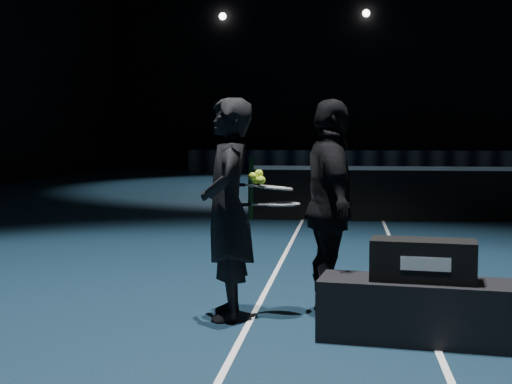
# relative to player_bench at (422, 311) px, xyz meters

# --- Properties ---
(wall_back) EXTENTS (30.00, 0.00, 30.00)m
(wall_back) POSITION_rel_player_bench_xyz_m (4.19, 25.20, 4.78)
(wall_back) COLOR black
(wall_back) RESTS_ON ground
(net_post_left) EXTENTS (0.10, 0.10, 1.10)m
(net_post_left) POSITION_rel_player_bench_xyz_m (-2.21, 7.20, 0.33)
(net_post_left) COLOR black
(net_post_left) RESTS_ON floor
(sponsor_backdrop) EXTENTS (22.00, 0.15, 0.90)m
(sponsor_backdrop) POSITION_rel_player_bench_xyz_m (4.19, 22.70, 0.23)
(sponsor_backdrop) COLOR black
(sponsor_backdrop) RESTS_ON floor
(fixtures_far) EXTENTS (20.00, 0.30, 0.30)m
(fixtures_far) POSITION_rel_player_bench_xyz_m (4.19, 25.00, 6.28)
(fixtures_far) COLOR white
(fixtures_far) RESTS_ON wall_back
(player_bench) EXTENTS (1.52, 0.67, 0.44)m
(player_bench) POSITION_rel_player_bench_xyz_m (0.00, 0.00, 0.00)
(player_bench) COLOR black
(player_bench) RESTS_ON floor
(racket_bag) EXTENTS (0.77, 0.40, 0.29)m
(racket_bag) POSITION_rel_player_bench_xyz_m (0.00, 0.00, 0.37)
(racket_bag) COLOR black
(racket_bag) RESTS_ON player_bench
(bag_signature) EXTENTS (0.34, 0.05, 0.10)m
(bag_signature) POSITION_rel_player_bench_xyz_m (0.00, -0.16, 0.37)
(bag_signature) COLOR white
(bag_signature) RESTS_ON racket_bag
(player_a) EXTENTS (0.52, 0.71, 1.77)m
(player_a) POSITION_rel_player_bench_xyz_m (-1.49, 0.47, 0.67)
(player_a) COLOR black
(player_a) RESTS_ON floor
(player_b) EXTENTS (0.66, 1.11, 1.77)m
(player_b) POSITION_rel_player_bench_xyz_m (-0.68, 0.70, 0.67)
(player_b) COLOR black
(player_b) RESTS_ON floor
(racket_lower) EXTENTS (0.71, 0.40, 0.03)m
(racket_lower) POSITION_rel_player_bench_xyz_m (-1.06, 0.59, 0.70)
(racket_lower) COLOR black
(racket_lower) RESTS_ON player_a
(racket_upper) EXTENTS (0.71, 0.44, 0.10)m
(racket_upper) POSITION_rel_player_bench_xyz_m (-1.12, 0.62, 0.83)
(racket_upper) COLOR black
(racket_upper) RESTS_ON player_b
(tennis_balls) EXTENTS (0.12, 0.10, 0.12)m
(tennis_balls) POSITION_rel_player_bench_xyz_m (-1.25, 0.54, 0.91)
(tennis_balls) COLOR #C5E630
(tennis_balls) RESTS_ON racket_upper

